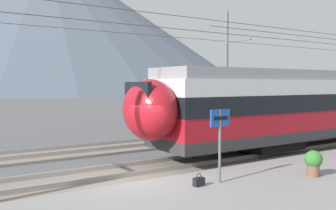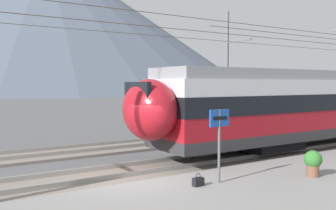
# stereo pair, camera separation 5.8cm
# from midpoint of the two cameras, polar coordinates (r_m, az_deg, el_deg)

# --- Properties ---
(ground_plane) EXTENTS (400.00, 400.00, 0.00)m
(ground_plane) POSITION_cam_midpoint_polar(r_m,az_deg,el_deg) (12.19, -5.65, -12.13)
(ground_plane) COLOR #565659
(track_near) EXTENTS (120.00, 3.00, 0.28)m
(track_near) POSITION_cam_midpoint_polar(r_m,az_deg,el_deg) (13.39, -8.43, -10.45)
(track_near) COLOR slate
(track_near) RESTS_ON ground
(track_far) EXTENTS (120.00, 3.00, 0.28)m
(track_far) POSITION_cam_midpoint_polar(r_m,az_deg,el_deg) (18.11, -15.27, -6.93)
(track_far) COLOR slate
(track_far) RESTS_ON ground
(catenary_mast_far_side) EXTENTS (49.99, 2.37, 8.02)m
(catenary_mast_far_side) POSITION_cam_midpoint_polar(r_m,az_deg,el_deg) (25.51, 9.20, 5.37)
(catenary_mast_far_side) COLOR slate
(catenary_mast_far_side) RESTS_ON ground
(platform_sign) EXTENTS (0.70, 0.08, 2.16)m
(platform_sign) POSITION_cam_midpoint_polar(r_m,az_deg,el_deg) (11.10, 7.91, -3.62)
(platform_sign) COLOR #59595B
(platform_sign) RESTS_ON platform_slab
(handbag_near_sign) EXTENTS (0.32, 0.18, 0.37)m
(handbag_near_sign) POSITION_cam_midpoint_polar(r_m,az_deg,el_deg) (10.94, 4.74, -11.48)
(handbag_near_sign) COLOR black
(handbag_near_sign) RESTS_ON platform_slab
(potted_plant_by_shelter) EXTENTS (0.55, 0.55, 0.82)m
(potted_plant_by_shelter) POSITION_cam_midpoint_polar(r_m,az_deg,el_deg) (12.75, 21.21, -7.93)
(potted_plant_by_shelter) COLOR brown
(potted_plant_by_shelter) RESTS_ON platform_slab
(mountain_central_peak) EXTENTS (177.60, 177.60, 61.39)m
(mountain_central_peak) POSITION_cam_midpoint_polar(r_m,az_deg,el_deg) (177.17, -17.64, 11.98)
(mountain_central_peak) COLOR #515B6B
(mountain_central_peak) RESTS_ON ground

